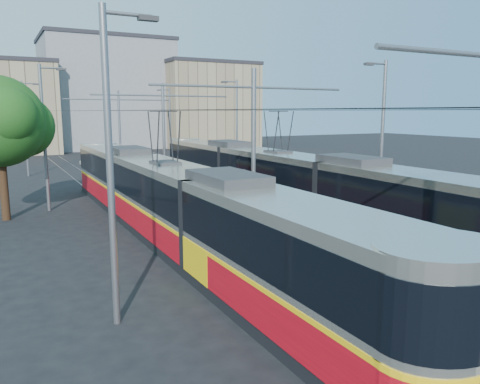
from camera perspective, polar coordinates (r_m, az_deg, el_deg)
ground at (r=15.00m, az=17.17°, el=-12.14°), size 160.00×160.00×0.00m
platform at (r=29.03m, az=-7.16°, el=-0.88°), size 4.00×50.00×0.30m
tactile_strip_left at (r=28.53m, az=-9.89°, el=-0.82°), size 0.70×50.00×0.01m
tactile_strip_right at (r=29.53m, az=-4.54°, el=-0.35°), size 0.70×50.00×0.01m
rails at (r=29.05m, az=-7.15°, el=-1.14°), size 8.71×70.00×0.03m
track_arrow at (r=10.79m, az=14.67°, el=-21.10°), size 1.20×5.00×0.01m
tram_left at (r=20.38m, az=-8.98°, el=-1.03°), size 2.43×29.81×5.50m
tram_right at (r=25.62m, az=4.60°, el=1.61°), size 2.43×29.69×5.50m
catenary at (r=25.90m, az=-5.11°, el=7.62°), size 9.20×70.00×7.00m
street_lamps at (r=32.33m, az=-9.85°, el=7.34°), size 15.18×38.22×8.00m
shelter at (r=23.94m, az=0.02°, el=0.13°), size 0.96×1.17×2.23m
tree at (r=26.49m, az=-26.75°, el=7.51°), size 5.00×4.62×7.27m
building_centre at (r=75.48m, az=-15.92°, el=11.43°), size 18.36×14.28×16.21m
building_right at (r=74.08m, az=-4.02°, el=10.54°), size 14.28×10.20×12.92m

